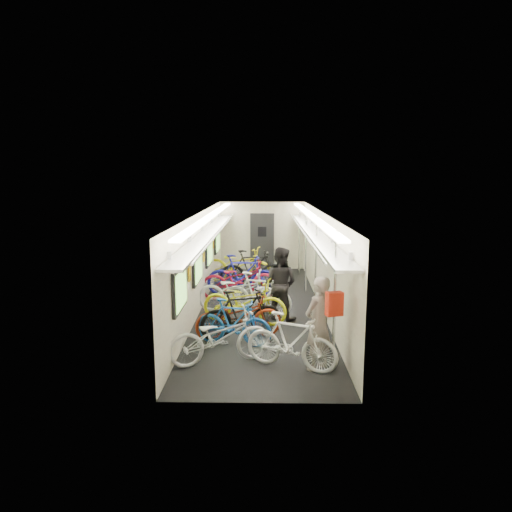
{
  "coord_description": "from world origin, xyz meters",
  "views": [
    {
      "loc": [
        0.07,
        -11.17,
        3.23
      ],
      "look_at": [
        -0.15,
        0.96,
        1.15
      ],
      "focal_mm": 32.0,
      "sensor_mm": 36.0,
      "label": 1
    }
  ],
  "objects_px": {
    "bicycle_0": "(220,337)",
    "backpack": "(334,304)",
    "bicycle_1": "(233,322)",
    "passenger_near": "(318,324)",
    "passenger_mid": "(280,283)"
  },
  "relations": [
    {
      "from": "bicycle_0",
      "to": "passenger_mid",
      "type": "bearing_deg",
      "value": -43.39
    },
    {
      "from": "passenger_near",
      "to": "backpack",
      "type": "bearing_deg",
      "value": 70.52
    },
    {
      "from": "bicycle_0",
      "to": "bicycle_1",
      "type": "height_order",
      "value": "bicycle_0"
    },
    {
      "from": "bicycle_0",
      "to": "passenger_near",
      "type": "relative_size",
      "value": 1.13
    },
    {
      "from": "passenger_mid",
      "to": "bicycle_1",
      "type": "bearing_deg",
      "value": 87.82
    },
    {
      "from": "passenger_near",
      "to": "passenger_mid",
      "type": "distance_m",
      "value": 2.88
    },
    {
      "from": "bicycle_1",
      "to": "passenger_near",
      "type": "height_order",
      "value": "passenger_near"
    },
    {
      "from": "backpack",
      "to": "bicycle_1",
      "type": "bearing_deg",
      "value": 121.56
    },
    {
      "from": "bicycle_1",
      "to": "backpack",
      "type": "xyz_separation_m",
      "value": [
        1.7,
        -1.55,
        0.82
      ]
    },
    {
      "from": "passenger_near",
      "to": "passenger_mid",
      "type": "bearing_deg",
      "value": -121.88
    },
    {
      "from": "bicycle_0",
      "to": "backpack",
      "type": "height_order",
      "value": "backpack"
    },
    {
      "from": "bicycle_0",
      "to": "backpack",
      "type": "relative_size",
      "value": 4.84
    },
    {
      "from": "passenger_mid",
      "to": "backpack",
      "type": "bearing_deg",
      "value": 129.9
    },
    {
      "from": "bicycle_1",
      "to": "backpack",
      "type": "height_order",
      "value": "backpack"
    },
    {
      "from": "bicycle_0",
      "to": "backpack",
      "type": "distance_m",
      "value": 2.14
    }
  ]
}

